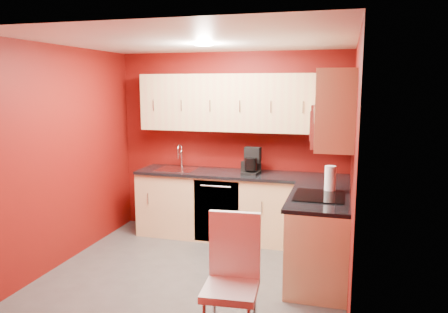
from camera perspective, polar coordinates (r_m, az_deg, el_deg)
The scene contains 21 objects.
floor at distance 5.01m, azimuth -3.53°, elevation -14.91°, with size 3.20×3.20×0.00m, color #4A4745.
ceiling at distance 4.59m, azimuth -3.85°, elevation 14.86°, with size 3.20×3.20×0.00m, color white.
wall_back at distance 6.06m, azimuth 1.02°, elevation 1.67°, with size 3.20×3.20×0.00m, color #5F0D09.
wall_front at distance 3.29m, azimuth -12.39°, elevation -5.01°, with size 3.20×3.20×0.00m, color #5F0D09.
wall_left at distance 5.38m, azimuth -19.97°, elevation 0.15°, with size 3.00×3.00×0.00m, color #5F0D09.
wall_right at distance 4.38m, azimuth 16.46°, elevation -1.63°, with size 3.00×3.00×0.00m, color #5F0D09.
base_cabinets_back at distance 5.89m, azimuth 2.15°, elevation -6.65°, with size 2.80×0.60×0.87m, color #EFC688.
base_cabinets_right at distance 4.84m, azimuth 12.38°, elevation -10.44°, with size 0.60×1.30×0.87m, color #EFC688.
countertop_back at distance 5.77m, azimuth 2.14°, elevation -2.34°, with size 2.80×0.63×0.04m, color black.
countertop_right at distance 4.70m, azimuth 12.38°, elevation -5.26°, with size 0.63×1.27×0.04m, color black.
upper_cabinets_back at distance 5.79m, azimuth 2.52°, elevation 7.03°, with size 2.80×0.35×0.75m, color tan.
upper_cabinets_right at distance 4.76m, azimuth 14.64°, elevation 7.01°, with size 0.35×1.55×0.75m.
microwave at distance 4.53m, azimuth 14.06°, elevation 4.05°, with size 0.42×0.76×0.42m.
cooktop at distance 4.66m, azimuth 12.30°, elevation -5.06°, with size 0.50×0.55×0.01m, color black.
sink at distance 6.05m, azimuth -6.14°, elevation -1.33°, with size 0.52×0.42×0.35m.
dishwasher_front at distance 5.69m, azimuth -1.02°, elevation -7.24°, with size 0.60×0.02×0.82m, color black.
downlight at distance 4.87m, azimuth -2.63°, elevation 14.37°, with size 0.20×0.20×0.01m, color white.
coffee_maker at distance 5.66m, azimuth 3.56°, elevation -0.60°, with size 0.21×0.27×0.34m, color black, non-canonical shape.
napkin_holder at distance 5.82m, azimuth 3.10°, elevation -1.31°, with size 0.14×0.14×0.15m, color black, non-canonical shape.
paper_towel at distance 4.87m, azimuth 13.70°, elevation -2.84°, with size 0.16×0.16×0.28m, color white, non-canonical shape.
dining_chair at distance 3.56m, azimuth 0.86°, elevation -16.16°, with size 0.42×0.44×1.04m, color silver, non-canonical shape.
Camera 1 is at (1.52, -4.31, 2.05)m, focal length 35.00 mm.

